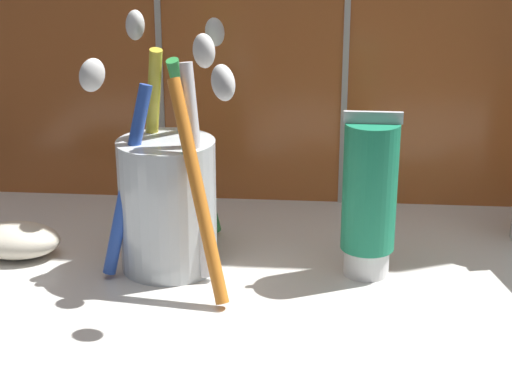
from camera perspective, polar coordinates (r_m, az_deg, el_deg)
The scene contains 4 objects.
sink_counter at distance 59.13cm, azimuth 3.81°, elevation -7.49°, with size 61.79×35.75×2.00cm, color silver.
toothbrush_cup at distance 60.44cm, azimuth -6.27°, elevation -0.15°, with size 11.51×15.72×17.93cm.
toothpaste_tube at distance 59.35cm, azimuth 7.12°, elevation -0.30°, with size 3.96×3.77×11.86cm.
soap_bar at distance 65.91cm, azimuth -16.08°, elevation -3.09°, with size 6.60×4.43×2.53cm, color silver.
Camera 1 is at (0.47, -52.37, 28.45)cm, focal length 60.00 mm.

